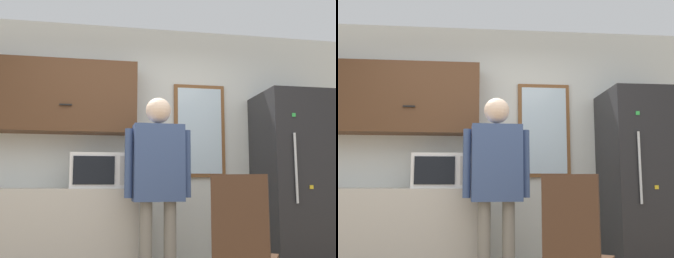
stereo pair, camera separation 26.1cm
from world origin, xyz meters
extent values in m
cube|color=silver|center=(0.00, 1.88, 1.35)|extent=(6.00, 0.06, 2.70)
cube|color=#BCB7AD|center=(-1.11, 1.54, 0.46)|extent=(2.17, 0.61, 0.91)
cube|color=#51331E|center=(-1.11, 1.69, 1.84)|extent=(2.17, 0.30, 0.74)
cube|color=black|center=(-0.74, 1.53, 1.73)|extent=(0.12, 0.01, 0.01)
cube|color=white|center=(-0.39, 1.47, 1.08)|extent=(0.53, 0.37, 0.33)
cube|color=black|center=(-0.44, 1.27, 1.08)|extent=(0.37, 0.01, 0.26)
cube|color=#B2B2B2|center=(-0.17, 1.28, 1.08)|extent=(0.07, 0.01, 0.26)
cylinder|color=gray|center=(0.01, 1.06, 0.40)|extent=(0.11, 0.11, 0.81)
cylinder|color=gray|center=(0.22, 1.07, 0.40)|extent=(0.11, 0.11, 0.81)
cube|color=#384C7A|center=(0.12, 1.06, 1.14)|extent=(0.45, 0.24, 0.67)
sphere|color=beige|center=(0.12, 1.06, 1.61)|extent=(0.23, 0.23, 0.23)
cylinder|color=#384C7A|center=(-0.14, 1.06, 1.14)|extent=(0.07, 0.07, 0.60)
cylinder|color=#384C7A|center=(0.38, 1.07, 1.14)|extent=(0.07, 0.07, 0.60)
cube|color=#232326|center=(1.67, 1.49, 0.96)|extent=(0.80, 0.70, 1.91)
cylinder|color=silver|center=(1.45, 1.12, 1.11)|extent=(0.02, 0.02, 0.67)
cube|color=yellow|center=(1.61, 1.14, 0.92)|extent=(0.04, 0.01, 0.04)
cube|color=green|center=(1.46, 1.14, 1.62)|extent=(0.04, 0.01, 0.04)
cube|color=#472D1E|center=(0.55, 0.25, 0.74)|extent=(0.35, 0.23, 0.58)
cube|color=brown|center=(0.70, 1.84, 1.54)|extent=(0.58, 0.04, 1.04)
cube|color=silver|center=(0.70, 1.81, 1.54)|extent=(0.50, 0.01, 0.96)
camera|label=1|loc=(-0.36, -2.19, 0.99)|focal=40.00mm
camera|label=2|loc=(-0.10, -2.23, 0.99)|focal=40.00mm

